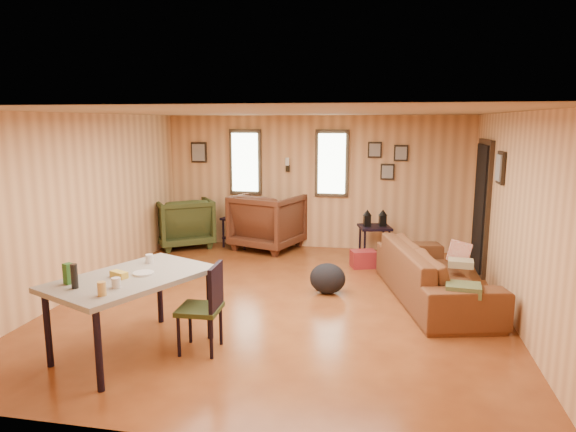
% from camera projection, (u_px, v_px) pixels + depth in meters
% --- Properties ---
extents(room, '(5.54, 6.04, 2.44)m').
position_uv_depth(room, '(299.00, 206.00, 6.64)').
color(room, brown).
rests_on(room, ground).
extents(sofa, '(1.28, 2.53, 0.95)m').
position_uv_depth(sofa, '(434.00, 264.00, 6.61)').
color(sofa, brown).
rests_on(sofa, ground).
extents(recliner_brown, '(1.36, 1.31, 1.12)m').
position_uv_depth(recliner_brown, '(268.00, 219.00, 9.29)').
color(recliner_brown, '#4D2717').
rests_on(recliner_brown, ground).
extents(recliner_green, '(1.32, 1.31, 1.00)m').
position_uv_depth(recliner_green, '(183.00, 220.00, 9.48)').
color(recliner_green, '#303919').
rests_on(recliner_green, ground).
extents(end_table, '(0.64, 0.61, 0.68)m').
position_uv_depth(end_table, '(239.00, 226.00, 9.48)').
color(end_table, black).
rests_on(end_table, ground).
extents(side_table, '(0.62, 0.62, 0.82)m').
position_uv_depth(side_table, '(375.00, 225.00, 8.73)').
color(side_table, black).
rests_on(side_table, ground).
extents(cooler, '(0.45, 0.38, 0.27)m').
position_uv_depth(cooler, '(363.00, 259.00, 8.15)').
color(cooler, maroon).
rests_on(cooler, ground).
extents(backpack, '(0.59, 0.52, 0.42)m').
position_uv_depth(backpack, '(328.00, 278.00, 6.90)').
color(backpack, black).
rests_on(backpack, ground).
extents(sofa_pillows, '(0.50, 1.61, 0.33)m').
position_uv_depth(sofa_pillows, '(461.00, 272.00, 6.21)').
color(sofa_pillows, '#4F5931').
rests_on(sofa_pillows, sofa).
extents(dining_table, '(1.49, 1.80, 1.02)m').
position_uv_depth(dining_table, '(130.00, 283.00, 5.04)').
color(dining_table, gray).
rests_on(dining_table, ground).
extents(dining_chair, '(0.42, 0.42, 0.91)m').
position_uv_depth(dining_chair, '(206.00, 303.00, 5.11)').
color(dining_chair, '#303919').
rests_on(dining_chair, ground).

